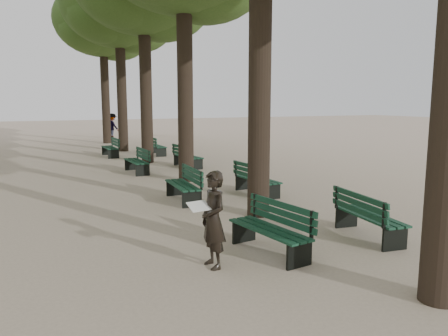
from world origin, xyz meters
name	(u,v)px	position (x,y,z in m)	size (l,w,h in m)	color
ground	(268,268)	(0.00, 0.00, 0.00)	(120.00, 120.00, 0.00)	tan
tree_central_4	(119,5)	(1.50, 18.00, 7.65)	(6.00, 6.00, 9.95)	#33261C
tree_central_5	(102,21)	(1.50, 23.00, 7.65)	(6.00, 6.00, 9.95)	#33261C
bench_left_0	(269,239)	(0.37, 0.58, 0.27)	(0.81, 1.86, 0.92)	black
bench_left_1	(183,191)	(0.37, 5.15, 0.27)	(0.66, 1.83, 0.92)	black
bench_left_2	(137,166)	(0.37, 10.39, 0.27)	(0.63, 1.82, 0.92)	black
bench_left_3	(110,151)	(0.37, 15.78, 0.27)	(0.60, 1.81, 0.92)	black
bench_right_0	(369,225)	(2.63, 0.54, 0.27)	(0.80, 1.86, 0.92)	black
bench_right_1	(257,185)	(2.63, 5.09, 0.27)	(0.69, 1.83, 0.92)	black
bench_right_2	(188,161)	(2.63, 10.92, 0.27)	(0.79, 1.86, 0.92)	black
bench_right_3	(157,150)	(2.63, 15.49, 0.27)	(0.59, 1.80, 0.92)	black
man_with_map	(213,220)	(-0.79, 0.43, 0.80)	(0.61, 0.66, 1.60)	black
pedestrian_c	(184,126)	(7.60, 25.20, 0.82)	(0.96, 0.33, 1.65)	#262628
pedestrian_b	(112,126)	(2.50, 26.37, 0.91)	(1.18, 0.36, 1.82)	#262628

